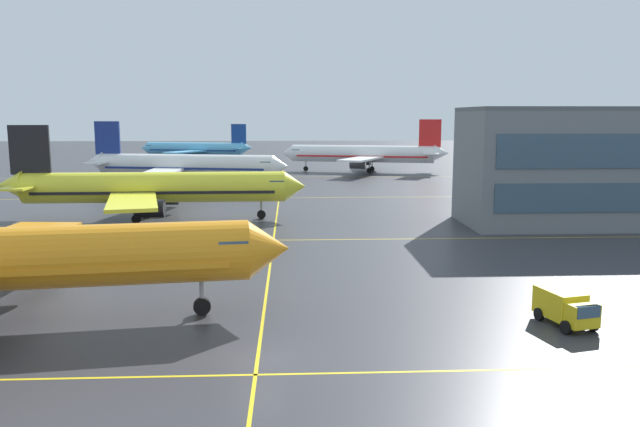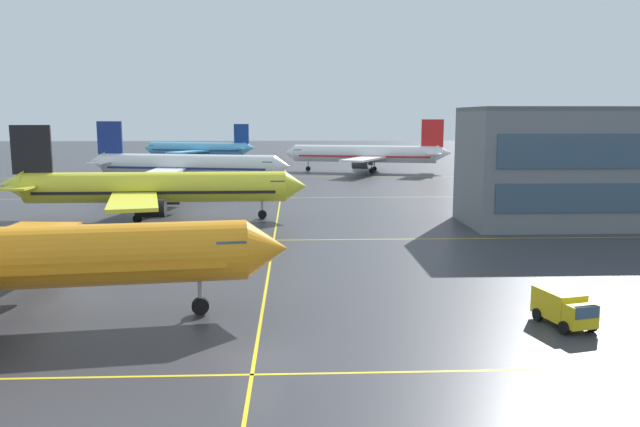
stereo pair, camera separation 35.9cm
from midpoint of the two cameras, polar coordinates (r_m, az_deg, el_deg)
The scene contains 7 objects.
ground_plane at distance 34.00m, azimuth -6.05°, elevation -13.14°, with size 600.00×600.00×0.00m, color #333338.
airliner_second_row at distance 79.63m, azimuth -15.27°, elevation 2.28°, with size 37.57×32.50×11.71m.
airliner_third_row at distance 114.61m, azimuth -12.47°, elevation 4.33°, with size 37.86×32.17×11.86m.
airliner_far_left_stand at distance 144.40m, azimuth 4.01°, elevation 5.44°, with size 38.43×32.71×12.08m.
airliner_far_right_stand at distance 181.77m, azimuth -11.34°, elevation 5.84°, with size 33.64×28.70×10.65m.
taxiway_markings at distance 81.68m, azimuth -4.10°, elevation -0.10°, with size 160.25×150.16×0.01m.
service_truck_red_van at distance 41.34m, azimuth 21.34°, elevation -7.96°, with size 2.91×4.42×2.10m.
Camera 1 is at (1.81, -31.46, 12.71)m, focal length 34.95 mm.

